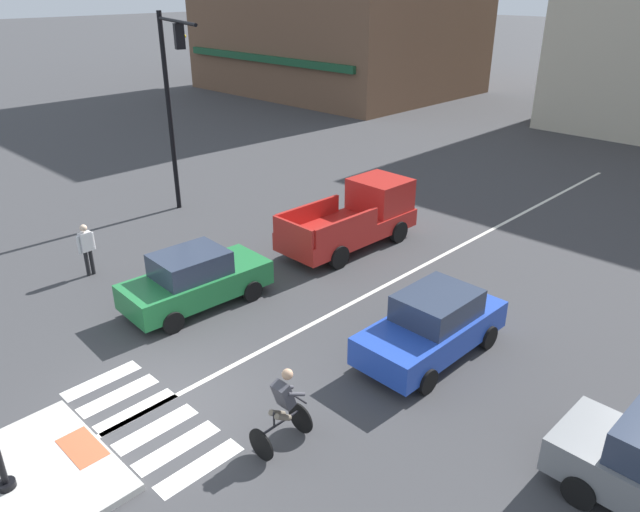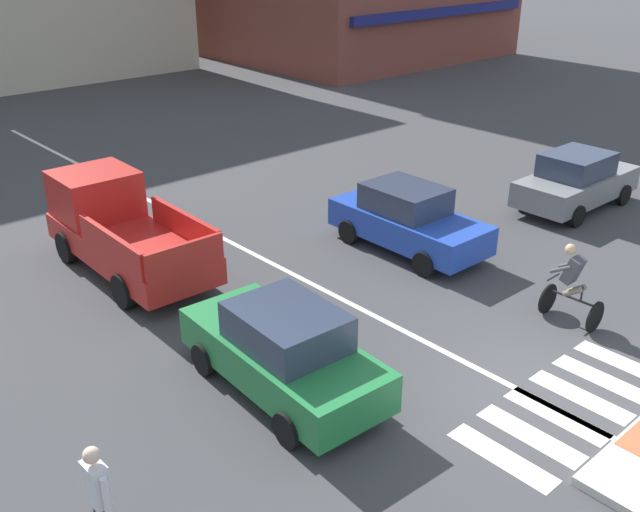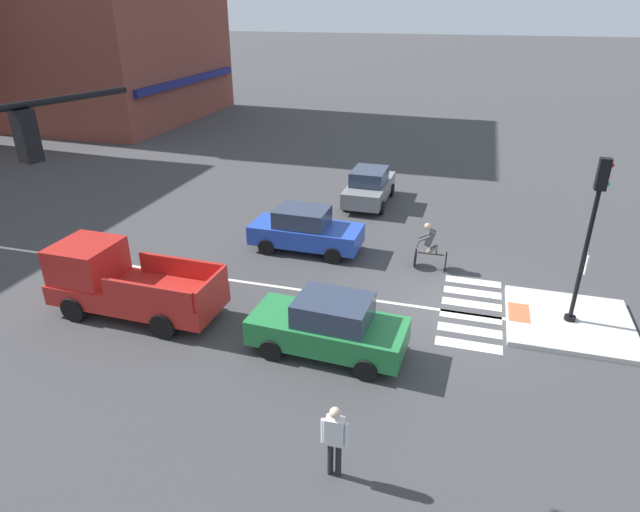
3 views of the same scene
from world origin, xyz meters
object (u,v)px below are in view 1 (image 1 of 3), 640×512
at_px(car_blue_eastbound_mid, 433,325).
at_px(cyclist, 283,407).
at_px(pickup_truck_red_westbound_far, 358,217).
at_px(pedestrian_at_curb_left, 86,246).
at_px(traffic_light_mast, 172,90).
at_px(car_green_westbound_near, 195,279).

bearing_deg(car_blue_eastbound_mid, cyclist, -93.22).
xyz_separation_m(pickup_truck_red_westbound_far, pedestrian_at_curb_left, (-4.30, -7.65, 0.00)).
height_order(traffic_light_mast, car_blue_eastbound_mid, traffic_light_mast).
xyz_separation_m(car_green_westbound_near, cyclist, (5.84, -2.02, 0.06)).
bearing_deg(car_blue_eastbound_mid, traffic_light_mast, 173.99).
bearing_deg(car_blue_eastbound_mid, pickup_truck_red_westbound_far, 146.23).
bearing_deg(cyclist, traffic_light_mast, 154.29).
distance_m(car_green_westbound_near, car_blue_eastbound_mid, 6.63).
bearing_deg(pedestrian_at_curb_left, car_blue_eastbound_mid, 20.67).
bearing_deg(cyclist, car_green_westbound_near, 160.94).
relative_size(car_blue_eastbound_mid, pedestrian_at_curb_left, 2.47).
relative_size(pickup_truck_red_westbound_far, pedestrian_at_curb_left, 3.08).
bearing_deg(pedestrian_at_curb_left, car_green_westbound_near, 16.83).
bearing_deg(traffic_light_mast, car_green_westbound_near, -31.12).
bearing_deg(pedestrian_at_curb_left, pickup_truck_red_westbound_far, 60.68).
height_order(car_green_westbound_near, pickup_truck_red_westbound_far, pickup_truck_red_westbound_far).
distance_m(car_green_westbound_near, pickup_truck_red_westbound_far, 6.46).
bearing_deg(pedestrian_at_curb_left, traffic_light_mast, 116.33).
height_order(traffic_light_mast, pickup_truck_red_westbound_far, traffic_light_mast).
relative_size(car_green_westbound_near, pedestrian_at_curb_left, 2.51).
xyz_separation_m(car_blue_eastbound_mid, pedestrian_at_curb_left, (-10.06, -3.80, 0.17)).
xyz_separation_m(car_blue_eastbound_mid, cyclist, (-0.26, -4.61, 0.06)).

